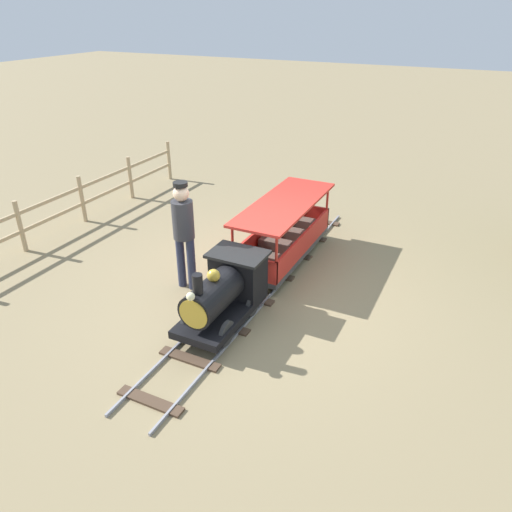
{
  "coord_description": "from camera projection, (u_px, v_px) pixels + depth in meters",
  "views": [
    {
      "loc": [
        -2.68,
        5.39,
        3.73
      ],
      "look_at": [
        0.0,
        -0.09,
        0.55
      ],
      "focal_mm": 34.09,
      "sensor_mm": 36.0,
      "label": 1
    }
  ],
  "objects": [
    {
      "name": "passenger_car",
      "position": [
        284.0,
        237.0,
        7.74
      ],
      "size": [
        0.84,
        2.35,
        0.97
      ],
      "color": "#3F3F3F",
      "rests_on": "ground_plane"
    },
    {
      "name": "fence_section",
      "position": [
        53.0,
        210.0,
        8.58
      ],
      "size": [
        0.08,
        7.13,
        0.9
      ],
      "color": "tan",
      "rests_on": "ground_plane"
    },
    {
      "name": "ground_plane",
      "position": [
        253.0,
        292.0,
        7.06
      ],
      "size": [
        60.0,
        60.0,
        0.0
      ],
      "primitive_type": "plane",
      "color": "#8C7A56"
    },
    {
      "name": "track",
      "position": [
        259.0,
        285.0,
        7.22
      ],
      "size": [
        0.78,
        6.05,
        0.04
      ],
      "color": "gray",
      "rests_on": "ground_plane"
    },
    {
      "name": "locomotive",
      "position": [
        225.0,
        290.0,
        6.19
      ],
      "size": [
        0.74,
        1.45,
        0.98
      ],
      "color": "black",
      "rests_on": "ground_plane"
    },
    {
      "name": "conductor_person",
      "position": [
        184.0,
        228.0,
        6.76
      ],
      "size": [
        0.3,
        0.3,
        1.62
      ],
      "color": "#282D47",
      "rests_on": "ground_plane"
    }
  ]
}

